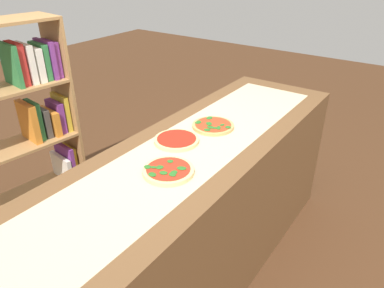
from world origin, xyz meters
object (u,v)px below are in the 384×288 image
object	(u,v)px
pizza_spinach_0	(168,171)
pizza_spinach_2	(213,126)
bookshelf	(27,138)
pizza_plain_1	(177,140)

from	to	relation	value
pizza_spinach_0	pizza_spinach_2	xyz separation A→B (m)	(0.54, 0.09, -0.00)
pizza_spinach_0	pizza_spinach_2	distance (m)	0.55
pizza_spinach_2	bookshelf	world-z (taller)	bookshelf
pizza_spinach_0	pizza_plain_1	bearing A→B (deg)	30.17
pizza_plain_1	bookshelf	xyz separation A→B (m)	(-0.30, 1.00, -0.16)
pizza_spinach_0	pizza_spinach_2	world-z (taller)	pizza_spinach_0
pizza_spinach_0	pizza_spinach_2	size ratio (longest dim) A/B	0.99
pizza_spinach_2	bookshelf	size ratio (longest dim) A/B	0.16
pizza_plain_1	pizza_spinach_2	size ratio (longest dim) A/B	1.00
pizza_plain_1	pizza_spinach_2	xyz separation A→B (m)	(0.27, -0.06, -0.00)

